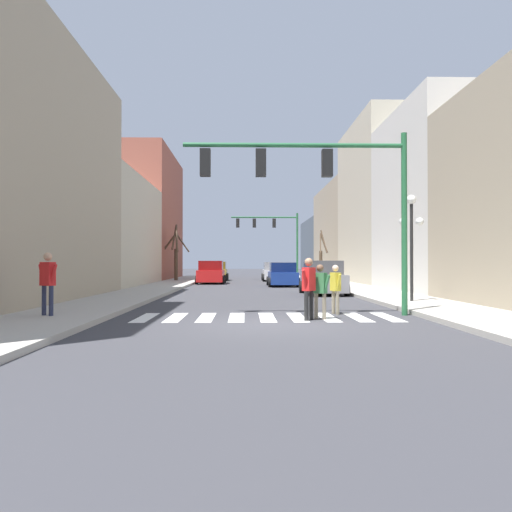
# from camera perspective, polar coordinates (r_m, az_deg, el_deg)

# --- Properties ---
(ground_plane) EXTENTS (240.00, 240.00, 0.00)m
(ground_plane) POSITION_cam_1_polar(r_m,az_deg,el_deg) (13.11, 1.62, -7.89)
(ground_plane) COLOR #38383D
(sidewalk_left) EXTENTS (2.96, 90.00, 0.15)m
(sidewalk_left) POSITION_cam_1_polar(r_m,az_deg,el_deg) (14.14, -23.68, -7.00)
(sidewalk_left) COLOR #ADA89E
(sidewalk_left) RESTS_ON ground_plane
(sidewalk_right) EXTENTS (2.96, 90.00, 0.15)m
(sidewalk_right) POSITION_cam_1_polar(r_m,az_deg,el_deg) (14.68, 25.91, -6.75)
(sidewalk_right) COLOR #ADA89E
(sidewalk_right) RESTS_ON ground_plane
(building_row_left) EXTENTS (6.00, 47.57, 13.57)m
(building_row_left) POSITION_cam_1_polar(r_m,az_deg,el_deg) (31.82, -19.36, 6.42)
(building_row_left) COLOR tan
(building_row_left) RESTS_ON ground_plane
(building_row_right) EXTENTS (6.00, 65.90, 12.19)m
(building_row_right) POSITION_cam_1_polar(r_m,az_deg,el_deg) (40.91, 14.59, 3.66)
(building_row_right) COLOR tan
(building_row_right) RESTS_ON ground_plane
(crosswalk_stripes) EXTENTS (7.65, 2.60, 0.01)m
(crosswalk_stripes) POSITION_cam_1_polar(r_m,az_deg,el_deg) (14.92, 1.27, -7.01)
(crosswalk_stripes) COLOR white
(crosswalk_stripes) RESTS_ON ground_plane
(traffic_signal_near) EXTENTS (6.92, 0.28, 5.65)m
(traffic_signal_near) POSITION_cam_1_polar(r_m,az_deg,el_deg) (15.67, 7.22, 8.70)
(traffic_signal_near) COLOR #236038
(traffic_signal_near) RESTS_ON ground_plane
(traffic_signal_far) EXTENTS (6.34, 0.28, 6.32)m
(traffic_signal_far) POSITION_cam_1_polar(r_m,az_deg,el_deg) (47.14, 1.94, 2.93)
(traffic_signal_far) COLOR #236038
(traffic_signal_far) RESTS_ON ground_plane
(street_lamp_right_corner) EXTENTS (0.95, 0.36, 4.10)m
(street_lamp_right_corner) POSITION_cam_1_polar(r_m,az_deg,el_deg) (20.18, 17.35, 3.34)
(street_lamp_right_corner) COLOR black
(street_lamp_right_corner) RESTS_ON sidewalk_right
(car_parked_left_near) EXTENTS (2.00, 4.56, 1.67)m
(car_parked_left_near) POSITION_cam_1_polar(r_m,az_deg,el_deg) (44.57, 1.98, -1.86)
(car_parked_left_near) COLOR silver
(car_parked_left_near) RESTS_ON ground_plane
(car_parked_right_mid) EXTENTS (2.13, 4.17, 1.73)m
(car_parked_right_mid) POSITION_cam_1_polar(r_m,az_deg,el_deg) (25.75, 7.66, -2.60)
(car_parked_right_mid) COLOR gray
(car_parked_right_mid) RESTS_ON ground_plane
(car_driving_toward_lane) EXTENTS (2.07, 4.42, 1.65)m
(car_driving_toward_lane) POSITION_cam_1_polar(r_m,az_deg,el_deg) (50.34, 3.33, -1.74)
(car_driving_toward_lane) COLOR silver
(car_driving_toward_lane) RESTS_ON ground_plane
(car_at_intersection) EXTENTS (2.09, 4.36, 1.64)m
(car_at_intersection) POSITION_cam_1_polar(r_m,az_deg,el_deg) (34.55, 3.06, -2.20)
(car_at_intersection) COLOR navy
(car_at_intersection) RESTS_ON ground_plane
(car_parked_right_near) EXTENTS (2.20, 4.25, 1.77)m
(car_parked_right_near) POSITION_cam_1_polar(r_m,az_deg,el_deg) (38.91, -5.16, -1.95)
(car_parked_right_near) COLOR red
(car_parked_right_near) RESTS_ON ground_plane
(car_driving_away_lane) EXTENTS (2.18, 4.29, 1.72)m
(car_driving_away_lane) POSITION_cam_1_polar(r_m,az_deg,el_deg) (45.57, -4.59, -1.81)
(car_driving_away_lane) COLOR #A38423
(car_driving_away_lane) RESTS_ON ground_plane
(pedestrian_on_right_sidewalk) EXTENTS (0.69, 0.47, 1.76)m
(pedestrian_on_right_sidewalk) POSITION_cam_1_polar(r_m,az_deg,el_deg) (15.09, -22.71, -2.35)
(pedestrian_on_right_sidewalk) COLOR #282D47
(pedestrian_on_right_sidewalk) RESTS_ON sidewalk_left
(pedestrian_crossing_street) EXTENTS (0.31, 0.66, 1.55)m
(pedestrian_crossing_street) POSITION_cam_1_polar(r_m,az_deg,el_deg) (15.93, 9.07, -3.30)
(pedestrian_crossing_street) COLOR #7A705B
(pedestrian_crossing_street) RESTS_ON ground_plane
(pedestrian_on_left_sidewalk) EXTENTS (0.57, 0.50, 1.58)m
(pedestrian_on_left_sidewalk) POSITION_cam_1_polar(r_m,az_deg,el_deg) (14.48, 7.34, -3.50)
(pedestrian_on_left_sidewalk) COLOR #7A705B
(pedestrian_on_left_sidewalk) RESTS_ON ground_plane
(pedestrian_waiting_at_curb) EXTENTS (0.50, 0.67, 1.76)m
(pedestrian_waiting_at_curb) POSITION_cam_1_polar(r_m,az_deg,el_deg) (14.16, 6.06, -3.13)
(pedestrian_waiting_at_curb) COLOR black
(pedestrian_waiting_at_curb) RESTS_ON ground_plane
(street_tree_left_near) EXTENTS (0.84, 1.71, 4.36)m
(street_tree_left_near) POSITION_cam_1_polar(r_m,az_deg,el_deg) (44.08, 7.50, -0.22)
(street_tree_left_near) COLOR #473828
(street_tree_left_near) RESTS_ON sidewalk_right
(street_tree_right_near) EXTENTS (2.42, 3.37, 4.73)m
(street_tree_right_near) POSITION_cam_1_polar(r_m,az_deg,el_deg) (42.73, -9.17, 0.47)
(street_tree_right_near) COLOR #473828
(street_tree_right_near) RESTS_ON sidewalk_left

